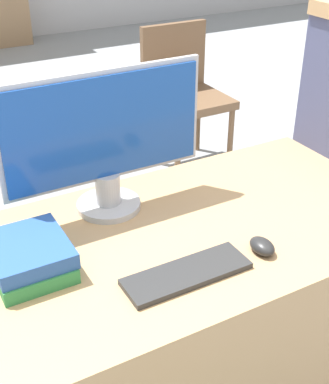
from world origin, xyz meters
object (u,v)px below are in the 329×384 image
object	(u,v)px
monitor	(105,139)
far_chair	(183,88)
mouse	(262,246)
book_stack	(28,255)
keyboard	(187,274)

from	to	relation	value
monitor	far_chair	world-z (taller)	monitor
mouse	book_stack	xyz separation A→B (m)	(-0.57, 0.24, 0.02)
keyboard	book_stack	size ratio (longest dim) A/B	1.31
monitor	far_chair	bearing A→B (deg)	51.74
monitor	book_stack	world-z (taller)	monitor
far_chair	monitor	bearing A→B (deg)	-101.78
keyboard	monitor	bearing A→B (deg)	95.44
mouse	book_stack	world-z (taller)	book_stack
book_stack	mouse	bearing A→B (deg)	-22.52
mouse	far_chair	bearing A→B (deg)	65.23
keyboard	book_stack	distance (m)	0.41
keyboard	far_chair	distance (m)	2.12
keyboard	far_chair	xyz separation A→B (m)	(1.07, 1.81, -0.23)
monitor	keyboard	bearing A→B (deg)	-84.56
book_stack	far_chair	size ratio (longest dim) A/B	0.29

